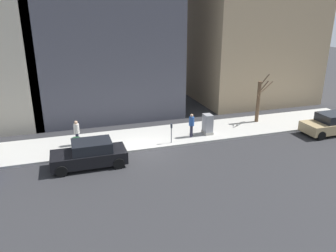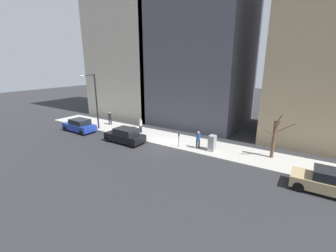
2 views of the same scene
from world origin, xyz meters
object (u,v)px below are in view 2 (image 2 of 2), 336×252
object	(u,v)px
parked_car_tan	(330,182)
parked_car_blue	(79,125)
parked_car_black	(125,136)
utility_box	(212,143)
pedestrian_far_corner	(110,117)
office_block_center	(203,38)
pedestrian_near_meter	(198,139)
parking_meter	(179,139)
office_tower_right	(137,28)
bare_tree	(274,138)
trash_bin	(134,131)
streetlamp	(94,97)
pedestrian_midblock	(141,125)

from	to	relation	value
parked_car_tan	parked_car_blue	xyz separation A→B (m)	(-0.12, 24.37, 0.00)
parked_car_black	utility_box	size ratio (longest dim) A/B	2.94
pedestrian_far_corner	office_block_center	xyz separation A→B (m)	(8.70, -8.68, 9.82)
parked_car_tan	pedestrian_near_meter	distance (m)	10.28
parking_meter	office_tower_right	world-z (taller)	office_tower_right
bare_tree	office_block_center	bearing A→B (deg)	50.94
pedestrian_far_corner	parking_meter	bearing A→B (deg)	109.91
trash_bin	office_block_center	xyz separation A→B (m)	(10.41, -3.17, 10.31)
pedestrian_near_meter	utility_box	bearing A→B (deg)	-49.19
parked_car_black	bare_tree	bearing A→B (deg)	-74.63
office_tower_right	pedestrian_near_meter	bearing A→B (deg)	-123.07
trash_bin	office_tower_right	size ratio (longest dim) A/B	0.03
pedestrian_far_corner	utility_box	bearing A→B (deg)	115.35
trash_bin	streetlamp	bearing A→B (deg)	96.63
parked_car_blue	office_tower_right	bearing A→B (deg)	6.18
pedestrian_midblock	utility_box	bearing A→B (deg)	76.98
parked_car_tan	bare_tree	xyz separation A→B (m)	(3.65, 3.85, 1.16)
parked_car_blue	parking_meter	xyz separation A→B (m)	(1.64, -12.65, 0.24)
parked_car_blue	office_block_center	xyz separation A→B (m)	(12.50, -9.76, 10.17)
parked_car_black	utility_box	xyz separation A→B (m)	(2.40, -8.43, 0.11)
parking_meter	utility_box	bearing A→B (deg)	-74.18
parked_car_tan	pedestrian_midblock	world-z (taller)	pedestrian_midblock
utility_box	office_tower_right	bearing A→B (deg)	59.51
utility_box	streetlamp	bearing A→B (deg)	94.05
pedestrian_midblock	pedestrian_far_corner	bearing A→B (deg)	-104.67
parking_meter	bare_tree	world-z (taller)	bare_tree
parked_car_black	pedestrian_near_meter	size ratio (longest dim) A/B	2.53
streetlamp	pedestrian_far_corner	xyz separation A→B (m)	(2.33, 0.20, -2.93)
parking_meter	office_block_center	world-z (taller)	office_block_center
office_block_center	pedestrian_midblock	bearing A→B (deg)	161.79
office_tower_right	parked_car_blue	bearing A→B (deg)	-174.80
pedestrian_midblock	pedestrian_far_corner	world-z (taller)	same
streetlamp	parked_car_tan	bearing A→B (deg)	-93.36
utility_box	streetlamp	size ratio (longest dim) A/B	0.22
parked_car_tan	trash_bin	bearing A→B (deg)	83.91
parked_car_blue	office_tower_right	distance (m)	17.38
parked_car_tan	parked_car_black	bearing A→B (deg)	90.33
pedestrian_near_meter	pedestrian_far_corner	world-z (taller)	same
parked_car_blue	parked_car_tan	bearing A→B (deg)	-88.75
bare_tree	office_tower_right	bearing A→B (deg)	68.35
pedestrian_near_meter	office_block_center	xyz separation A→B (m)	(10.20, 4.58, 9.82)
trash_bin	pedestrian_near_meter	size ratio (longest dim) A/B	0.54
parked_car_black	bare_tree	world-z (taller)	bare_tree
parked_car_tan	pedestrian_midblock	bearing A→B (deg)	80.35
parked_car_blue	pedestrian_midblock	xyz separation A→B (m)	(3.19, -6.70, 0.35)
office_tower_right	office_block_center	bearing A→B (deg)	-89.27
parking_meter	pedestrian_midblock	size ratio (longest dim) A/B	0.81
parked_car_tan	bare_tree	distance (m)	5.43
pedestrian_midblock	office_tower_right	xyz separation A→B (m)	(9.17, 7.83, 11.81)
streetlamp	office_block_center	distance (m)	15.53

